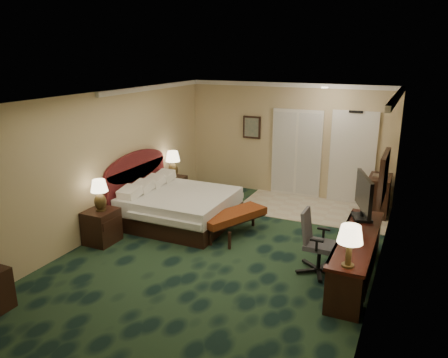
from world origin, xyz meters
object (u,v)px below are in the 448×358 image
at_px(nightstand_near, 102,226).
at_px(nightstand_far, 175,188).
at_px(desk_chair, 320,243).
at_px(tv, 363,198).
at_px(desk, 356,257).
at_px(minibar, 378,195).
at_px(bed, 180,208).
at_px(bed_bench, 233,224).
at_px(lamp_far, 173,164).
at_px(lamp_near, 100,195).

relative_size(nightstand_near, nightstand_far, 1.13).
bearing_deg(nightstand_near, desk_chair, 7.62).
distance_m(nightstand_near, tv, 4.65).
height_order(desk, minibar, minibar).
bearing_deg(nightstand_near, tv, 16.76).
bearing_deg(nightstand_far, desk_chair, -28.51).
height_order(nightstand_near, desk, desk).
height_order(bed, desk, desk).
distance_m(bed, bed_bench, 1.23).
bearing_deg(bed, desk_chair, -16.49).
bearing_deg(lamp_far, desk, -24.64).
relative_size(bed_bench, tv, 1.43).
height_order(bed, nightstand_far, bed).
bearing_deg(bed_bench, desk_chair, 1.27).
xyz_separation_m(lamp_near, desk, (4.43, 0.55, -0.56)).
bearing_deg(desk_chair, desk, 4.60).
distance_m(desk, tv, 1.05).
bearing_deg(nightstand_far, bed_bench, -32.76).
bearing_deg(lamp_near, desk, 7.12).
relative_size(lamp_far, tv, 0.65).
distance_m(lamp_near, tv, 4.58).
xyz_separation_m(desk, desk_chair, (-0.56, -0.04, 0.16)).
height_order(bed, minibar, minibar).
xyz_separation_m(bed, bed_bench, (1.22, -0.12, -0.09)).
distance_m(lamp_far, bed_bench, 2.55).
bearing_deg(tv, nightstand_near, 177.17).
distance_m(bed, desk, 3.71).
xyz_separation_m(nightstand_far, tv, (4.42, -1.33, 0.80)).
relative_size(nightstand_far, tv, 0.58).
height_order(nightstand_near, lamp_far, lamp_far).
height_order(nightstand_far, desk, desk).
bearing_deg(lamp_near, desk_chair, 7.51).
bearing_deg(bed_bench, tv, 24.97).
bearing_deg(lamp_near, bed, 59.64).
xyz_separation_m(bed_bench, desk, (2.38, -0.74, 0.12)).
xyz_separation_m(lamp_far, desk_chair, (3.92, -2.10, -0.36)).
bearing_deg(bed_bench, minibar, 68.70).
bearing_deg(nightstand_far, desk, -24.99).
bearing_deg(nightstand_far, tv, -16.68).
height_order(lamp_near, bed_bench, lamp_near).
xyz_separation_m(bed, lamp_near, (-0.83, -1.41, 0.59)).
height_order(desk_chair, minibar, desk_chair).
distance_m(nightstand_far, desk_chair, 4.46).
bearing_deg(minibar, nightstand_near, -140.82).
distance_m(nightstand_far, minibar, 4.59).
bearing_deg(minibar, tv, -91.56).
height_order(bed, bed_bench, bed).
xyz_separation_m(desk_chair, minibar, (0.57, 3.11, -0.09)).
bearing_deg(minibar, bed, -148.59).
relative_size(nightstand_near, tv, 0.65).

